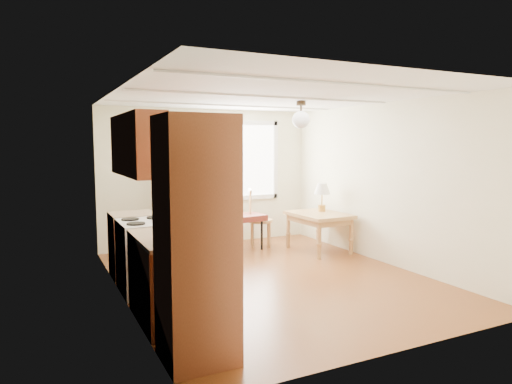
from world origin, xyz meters
TOP-DOWN VIEW (x-y plane):
  - room_shell at (0.00, 0.00)m, footprint 4.60×5.60m
  - kitchen_run at (-1.72, -0.63)m, footprint 0.65×3.40m
  - window_unit at (0.60, 2.47)m, footprint 1.64×0.05m
  - pendant_light at (0.70, 0.40)m, footprint 0.26×0.26m
  - refrigerator at (-0.50, 2.01)m, footprint 0.78×0.78m
  - bench at (0.10, 1.79)m, footprint 1.36×0.60m
  - dining_table at (1.50, 1.07)m, footprint 0.85×1.11m
  - chair at (0.68, 1.93)m, footprint 0.51×0.50m
  - table_lamp at (1.67, 1.24)m, footprint 0.29×0.29m
  - coffee_maker at (-1.72, -1.32)m, footprint 0.19×0.25m
  - kettle at (-1.75, -1.01)m, footprint 0.13×0.13m

SIDE VIEW (x-z plane):
  - bench at x=0.10m, z-range 0.24..0.85m
  - dining_table at x=1.50m, z-range 0.23..0.90m
  - chair at x=0.68m, z-range 0.08..1.12m
  - kitchen_run at x=-1.72m, z-range -0.26..1.94m
  - refrigerator at x=-0.50m, z-range 0.00..1.75m
  - kettle at x=-1.75m, z-range 0.88..1.12m
  - table_lamp at x=1.67m, z-range 0.78..1.29m
  - coffee_maker at x=-1.72m, z-range 0.85..1.23m
  - room_shell at x=0.00m, z-range -0.06..2.56m
  - window_unit at x=0.60m, z-range 0.79..2.31m
  - pendant_light at x=0.70m, z-range 2.04..2.44m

